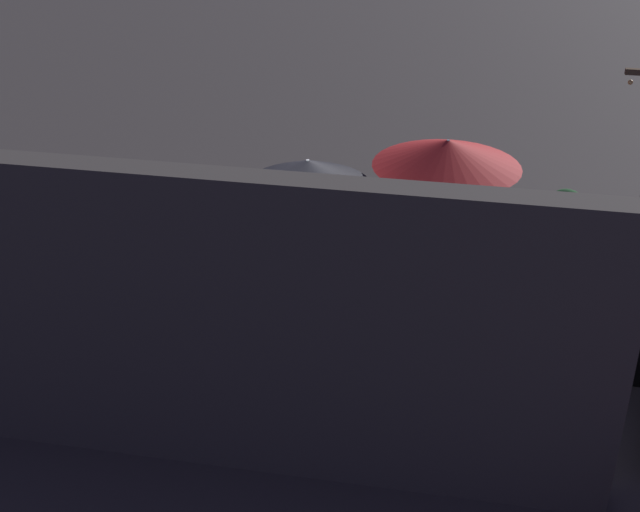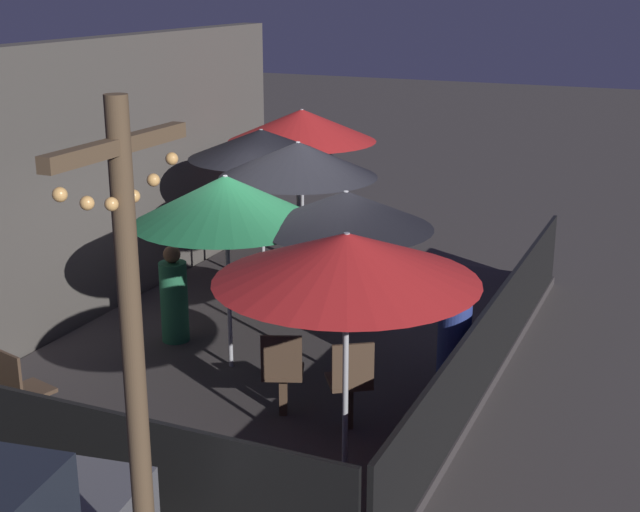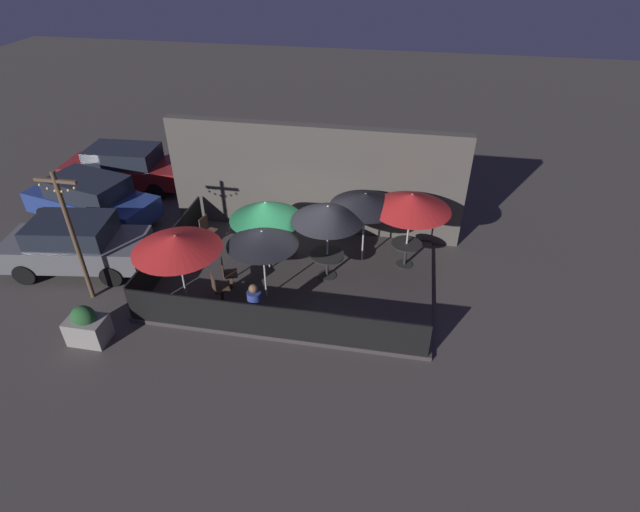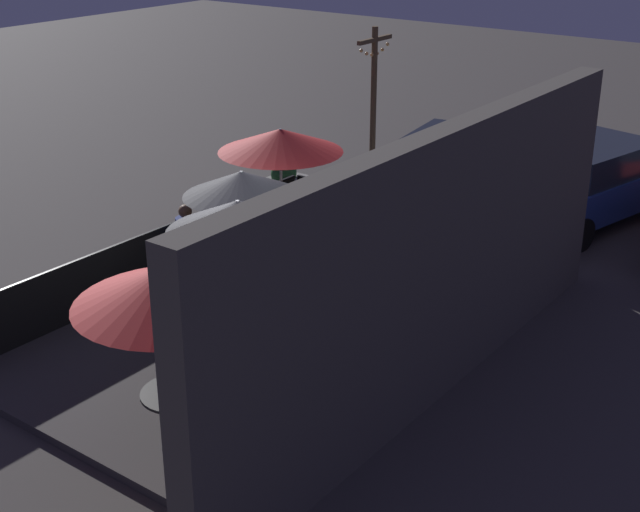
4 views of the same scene
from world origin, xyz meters
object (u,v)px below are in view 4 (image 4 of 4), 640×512
object	(u,v)px
patio_umbrella_2	(280,140)
parked_car_0	(448,171)
patio_chair_1	(265,237)
dining_table_1	(242,315)
patio_umbrella_1	(238,216)
dining_table_0	(180,403)
light_post	(373,112)
patio_chair_0	(298,248)
patio_chair_2	(445,251)
patron_0	(356,304)
patio_umbrella_3	(241,184)
parked_car_1	(591,182)
patron_1	(187,245)
patio_umbrella_0	(171,284)
patio_umbrella_4	(318,192)
planter_box	(284,188)
patio_umbrella_5	(249,255)

from	to	relation	value
patio_umbrella_2	parked_car_0	world-z (taller)	patio_umbrella_2
patio_chair_1	dining_table_1	bearing A→B (deg)	0.00
patio_umbrella_1	dining_table_0	bearing A→B (deg)	23.75
patio_umbrella_2	light_post	world-z (taller)	light_post
patio_chair_0	patio_chair_2	size ratio (longest dim) A/B	1.00
patio_chair_0	patron_0	bearing A→B (deg)	36.66
patio_umbrella_3	patio_chair_1	world-z (taller)	patio_umbrella_3
dining_table_1	patio_chair_1	xyz separation A→B (m)	(-2.59, -1.75, -0.06)
patio_umbrella_2	parked_car_1	world-z (taller)	patio_umbrella_2
patio_chair_1	patron_1	distance (m)	1.38
patio_umbrella_0	patio_umbrella_4	distance (m)	4.01
patio_chair_1	light_post	distance (m)	3.93
patron_1	planter_box	world-z (taller)	patron_1
planter_box	patio_umbrella_5	bearing A→B (deg)	35.92
patio_chair_2	dining_table_1	bearing A→B (deg)	0.00
patio_chair_1	dining_table_0	bearing A→B (deg)	-4.42
light_post	parked_car_0	bearing A→B (deg)	131.41
patio_umbrella_2	patron_0	world-z (taller)	patio_umbrella_2
patio_umbrella_0	patio_chair_0	size ratio (longest dim) A/B	2.55
light_post	patio_umbrella_3	bearing A→B (deg)	8.69
patio_chair_1	patron_1	bearing A→B (deg)	-63.48
patio_umbrella_4	parked_car_1	size ratio (longest dim) A/B	0.46
patio_umbrella_2	patio_umbrella_3	bearing A→B (deg)	22.25
patio_umbrella_2	dining_table_0	bearing A→B (deg)	28.16
patio_umbrella_2	parked_car_0	bearing A→B (deg)	162.17
planter_box	parked_car_1	bearing A→B (deg)	119.34
patio_umbrella_1	patio_umbrella_4	xyz separation A→B (m)	(-1.72, 0.05, -0.12)
patio_chair_0	parked_car_0	xyz separation A→B (m)	(-4.69, 0.26, 0.22)
patio_umbrella_0	dining_table_1	size ratio (longest dim) A/B	2.42
patio_umbrella_2	patron_1	bearing A→B (deg)	-11.40
patio_umbrella_2	patio_chair_0	size ratio (longest dim) A/B	2.42
patio_umbrella_0	patio_umbrella_1	bearing A→B (deg)	-156.25
patio_umbrella_1	patio_umbrella_3	world-z (taller)	patio_umbrella_1
patio_umbrella_0	patio_chair_2	distance (m)	6.35
patio_chair_0	patron_0	xyz separation A→B (m)	(1.27, 2.07, 0.03)
patio_umbrella_2	patio_umbrella_3	xyz separation A→B (m)	(1.93, 0.79, -0.13)
patio_umbrella_1	patio_umbrella_3	size ratio (longest dim) A/B	1.09
patron_1	parked_car_1	size ratio (longest dim) A/B	0.28
patio_chair_1	parked_car_0	bearing A→B (deg)	134.25
patron_0	parked_car_1	distance (m)	7.07
parked_car_0	patio_chair_2	bearing A→B (deg)	20.03
patio_umbrella_1	patio_umbrella_5	distance (m)	1.33
dining_table_0	patio_chair_0	bearing A→B (deg)	-157.35
patio_umbrella_3	patio_chair_2	world-z (taller)	patio_umbrella_3
patio_umbrella_3	patron_1	xyz separation A→B (m)	(0.07, -1.19, -1.29)
patio_umbrella_5	patio_chair_0	bearing A→B (deg)	-150.09
patio_umbrella_3	parked_car_1	distance (m)	7.62
patio_umbrella_4	patio_chair_0	size ratio (longest dim) A/B	2.38
patio_umbrella_1	dining_table_0	xyz separation A→B (m)	(2.17, 0.96, -1.47)
patio_chair_0	patio_chair_2	bearing A→B (deg)	101.89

